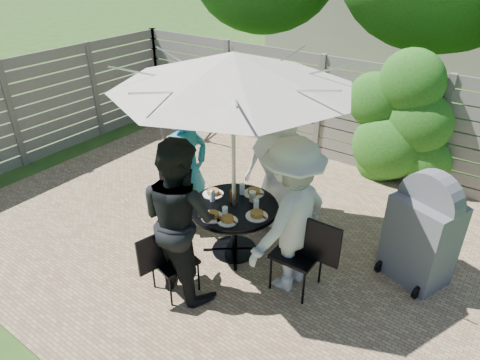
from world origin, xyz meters
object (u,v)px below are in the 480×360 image
Objects in this scene: person_front at (180,218)px; glass_back at (242,189)px; umbrella at (233,70)px; chair_left at (184,205)px; glass_right at (256,205)px; syrup_jug at (233,196)px; person_back at (278,164)px; chair_back at (282,202)px; plate_right at (257,215)px; person_left at (188,170)px; chair_right at (297,267)px; plate_back at (254,192)px; glass_left at (213,196)px; chair_front at (174,273)px; patio_table at (234,220)px; plate_extra at (227,220)px; coffee_cup at (252,197)px; bbq_grill at (422,233)px; plate_front at (212,216)px; glass_front at (225,212)px; plate_left at (213,193)px; person_right at (291,217)px; bicycle at (196,106)px.

person_front reaches higher than glass_back.
umbrella is 2.26m from chair_left.
glass_right is 0.32m from syrup_jug.
chair_back is at bearing 90.42° from person_back.
plate_right is at bearing -13.67° from syrup_jug.
person_left is 1.20m from plate_right.
person_left reaches higher than chair_right.
person_back is at bearing 83.12° from plate_back.
person_front is 13.18× the size of glass_left.
umbrella is 3.30× the size of chair_front.
patio_table is at bearing -4.33° from chair_left.
plate_extra is at bearing -80.95° from person_back.
glass_back reaches higher than plate_extra.
patio_table is at bearing -74.88° from glass_back.
coffee_cup is 0.09× the size of bbq_grill.
chair_back is 1.39m from plate_front.
patio_table is 8.44× the size of glass_front.
plate_left is at bearing 173.12° from patio_table.
chair_front is at bearing -76.51° from plate_left.
plate_front is at bearing -66.55° from person_right.
bbq_grill reaches higher than chair_right.
chair_back is at bearing 79.44° from syrup_jug.
plate_right is 1.86× the size of glass_left.
bbq_grill reaches higher than bicycle.
plate_back is (0.04, 0.36, 0.24)m from patio_table.
plate_right is 1.86× the size of glass_front.
glass_right is at bearing 53.94° from plate_front.
person_left is (-0.92, -0.72, -0.07)m from person_back.
glass_right is (0.34, -0.20, 0.00)m from glass_back.
glass_left reaches higher than plate_extra.
person_right is at bearing -30.33° from plate_back.
person_front is at bearing -107.30° from glass_front.
person_front is 0.98m from glass_right.
glass_back is (-0.43, 0.31, 0.05)m from plate_right.
person_back is at bearing 83.12° from patio_table.
person_back is 11.76× the size of syrup_jug.
person_front is (-0.10, -0.82, 0.44)m from patio_table.
bicycle is (-3.92, 2.82, 0.25)m from chair_right.
person_right reaches higher than person_left.
glass_right is at bearing 60.12° from glass_front.
chair_back is 1.37m from chair_right.
plate_right is at bearing -53.13° from glass_right.
chair_right is at bearing -6.78° from plate_left.
glass_right is at bearing 0.55° from chair_left.
person_left is 0.92m from plate_back.
plate_front is at bearing -3.39° from chair_back.
plate_back is at bearing 128.12° from plate_right.
person_back is 7.84× the size of plate_extra.
coffee_cup is (0.17, 0.56, 0.04)m from plate_front.
glass_right is 0.88× the size of syrup_jug.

